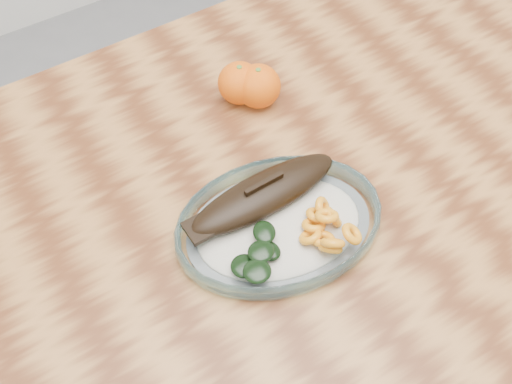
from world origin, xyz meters
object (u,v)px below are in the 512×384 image
at_px(plated_meal, 278,222).
at_px(orange_right, 258,86).
at_px(dining_table, 273,221).
at_px(orange_left, 240,83).

distance_m(plated_meal, orange_right, 0.24).
height_order(dining_table, orange_right, orange_right).
height_order(dining_table, plated_meal, plated_meal).
relative_size(dining_table, plated_meal, 1.96).
relative_size(orange_left, orange_right, 0.97).
distance_m(dining_table, plated_meal, 0.14).
distance_m(dining_table, orange_right, 0.21).
bearing_deg(plated_meal, orange_left, 83.13).
distance_m(dining_table, orange_left, 0.22).
height_order(plated_meal, orange_left, plated_meal).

